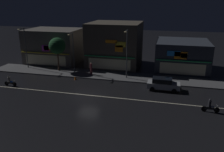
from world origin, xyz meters
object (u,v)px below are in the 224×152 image
Objects in this scene: streetlamp_mid at (73,49)px; parked_car_near_kerb at (163,84)px; streetlamp_east at (127,50)px; pedestrian_on_sidewalk at (91,69)px; streetlamp_west at (25,45)px; motorcycle_following at (10,82)px; traffic_cone at (75,78)px; motorcycle_lead at (210,107)px.

streetlamp_mid is 1.54× the size of parked_car_near_kerb.
pedestrian_on_sidewalk is (-5.87, 0.59, -3.41)m from streetlamp_east.
streetlamp_west is 1.64× the size of parked_car_near_kerb.
streetlamp_mid reaches higher than motorcycle_following.
motorcycle_following is at bearing -92.44° from pedestrian_on_sidewalk.
streetlamp_west is at bearing -134.58° from pedestrian_on_sidewalk.
pedestrian_on_sidewalk is (12.29, -0.93, -3.23)m from streetlamp_west.
streetlamp_east is 7.49m from parked_car_near_kerb.
streetlamp_west is 1.07× the size of streetlamp_mid.
streetlamp_west is at bearing 160.97° from traffic_cone.
motorcycle_following is at bearing -0.00° from motorcycle_lead.
streetlamp_east is 1.72× the size of parked_car_near_kerb.
streetlamp_west is 11.93m from traffic_cone.
streetlamp_west is 12.74m from pedestrian_on_sidewalk.
streetlamp_mid is at bearing -21.37° from motorcycle_lead.
streetlamp_west is at bearing 108.49° from motorcycle_following.
motorcycle_following is at bearing -131.06° from streetlamp_mid.
streetlamp_west is at bearing 168.57° from parked_car_near_kerb.
streetlamp_mid is 8.94m from streetlamp_east.
streetlamp_east is 6.81m from pedestrian_on_sidewalk.
motorcycle_following reaches higher than traffic_cone.
pedestrian_on_sidewalk reaches higher than motorcycle_following.
motorcycle_following is (-21.14, -3.56, -0.24)m from parked_car_near_kerb.
parked_car_near_kerb is at bearing 31.10° from pedestrian_on_sidewalk.
pedestrian_on_sidewalk is 1.05× the size of motorcycle_lead.
motorcycle_lead is (5.20, -5.43, -0.24)m from parked_car_near_kerb.
streetlamp_east is 14.46m from motorcycle_lead.
streetlamp_east is 3.89× the size of motorcycle_following.
motorcycle_lead is at bearing -19.68° from traffic_cone.
parked_car_near_kerb is at bearing -30.21° from streetlamp_east.
parked_car_near_kerb is 7.82× the size of traffic_cone.
motorcycle_lead is (16.74, -9.32, -0.44)m from pedestrian_on_sidewalk.
pedestrian_on_sidewalk reaches higher than motorcycle_lead.
parked_car_near_kerb is (11.54, -3.89, -0.20)m from pedestrian_on_sidewalk.
traffic_cone is (7.93, 4.72, -0.36)m from motorcycle_following.
streetlamp_east is at bearing 149.79° from parked_car_near_kerb.
streetlamp_west is at bearing -15.40° from motorcycle_lead.
parked_car_near_kerb reaches higher than motorcycle_following.
motorcycle_lead is at bearing -25.41° from streetlamp_mid.
streetlamp_mid is 15.44m from parked_car_near_kerb.
streetlamp_east reaches higher than streetlamp_west.
streetlamp_mid reaches higher than traffic_cone.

